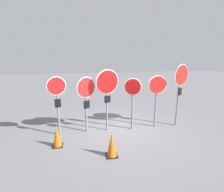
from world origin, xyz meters
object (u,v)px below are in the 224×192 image
Objects in this scene: stop_sign_0 at (57,95)px; traffic_cone_0 at (57,137)px; stop_sign_4 at (157,91)px; traffic_cone_1 at (112,145)px; stop_sign_5 at (181,82)px; stop_sign_1 at (86,93)px; stop_sign_2 at (107,86)px; stop_sign_3 at (133,94)px.

stop_sign_0 is 3.18× the size of traffic_cone_0.
traffic_cone_1 is (-2.18, -1.79, -1.19)m from stop_sign_4.
stop_sign_1 is at bearing 151.96° from stop_sign_5.
traffic_cone_0 is (-3.88, -0.90, -1.21)m from stop_sign_4.
stop_sign_4 is at bearing -18.22° from stop_sign_2.
stop_sign_2 is 1.05m from stop_sign_3.
traffic_cone_1 is (0.65, -1.82, -1.19)m from stop_sign_1.
stop_sign_0 is at bearing 156.75° from stop_sign_1.
stop_sign_0 is at bearing 90.18° from traffic_cone_0.
stop_sign_0 is at bearing 164.68° from stop_sign_2.
stop_sign_1 reaches higher than traffic_cone_0.
stop_sign_3 is 2.98× the size of traffic_cone_0.
stop_sign_2 is at bearing 152.26° from stop_sign_5.
traffic_cone_0 is (-4.86, -0.86, -1.57)m from stop_sign_5.
stop_sign_1 is at bearing 41.82° from traffic_cone_0.
stop_sign_1 is at bearing -9.08° from stop_sign_0.
stop_sign_5 is 3.69× the size of traffic_cone_0.
traffic_cone_1 is (1.70, -1.70, -1.23)m from stop_sign_0.
stop_sign_2 is 2.31m from traffic_cone_1.
stop_sign_2 reaches higher than traffic_cone_0.
stop_sign_0 reaches higher than stop_sign_1.
stop_sign_2 is at bearing -160.53° from stop_sign_3.
traffic_cone_0 is 1.91m from traffic_cone_1.
stop_sign_2 is 3.28× the size of traffic_cone_1.
stop_sign_0 is 1.03× the size of stop_sign_4.
stop_sign_2 is 2.05m from stop_sign_4.
stop_sign_5 is (3.01, -0.04, 0.10)m from stop_sign_2.
stop_sign_4 is 3.06m from traffic_cone_1.
stop_sign_1 is 0.84× the size of stop_sign_5.
stop_sign_4 is at bearing -14.50° from stop_sign_0.
traffic_cone_1 is at bearing -100.46° from stop_sign_3.
stop_sign_5 is (2.02, 0.02, 0.45)m from stop_sign_3.
stop_sign_4 is (1.04, 0.06, 0.09)m from stop_sign_3.
stop_sign_2 is at bearing -32.23° from stop_sign_1.
traffic_cone_0 is at bearing -168.22° from stop_sign_1.
stop_sign_5 reaches higher than stop_sign_4.
stop_sign_2 is (1.85, 0.09, 0.22)m from stop_sign_0.
stop_sign_4 is 4.16m from traffic_cone_0.
stop_sign_5 is at bearing 1.74° from stop_sign_4.
traffic_cone_0 is (-2.84, -0.84, -1.12)m from stop_sign_3.
stop_sign_1 is 1.01× the size of stop_sign_4.
stop_sign_1 is 1.04× the size of stop_sign_3.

